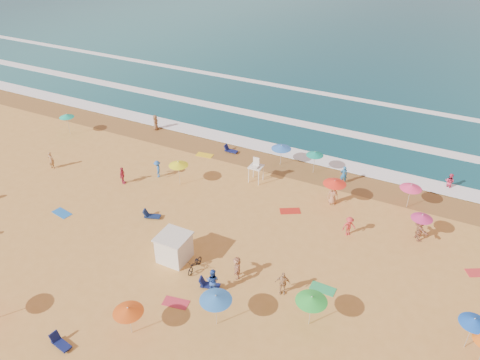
% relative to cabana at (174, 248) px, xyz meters
% --- Properties ---
extents(ground, '(220.00, 220.00, 0.00)m').
position_rel_cabana_xyz_m(ground, '(2.79, 3.69, -1.00)').
color(ground, gold).
rests_on(ground, ground).
extents(ocean, '(220.00, 140.00, 0.18)m').
position_rel_cabana_xyz_m(ocean, '(2.79, 87.69, -1.00)').
color(ocean, '#0C4756').
rests_on(ocean, ground).
extents(wet_sand, '(220.00, 220.00, 0.00)m').
position_rel_cabana_xyz_m(wet_sand, '(2.79, 16.19, -0.99)').
color(wet_sand, olive).
rests_on(wet_sand, ground).
extents(surf_foam, '(200.00, 18.70, 0.05)m').
position_rel_cabana_xyz_m(surf_foam, '(2.79, 25.01, -0.90)').
color(surf_foam, white).
rests_on(surf_foam, ground).
extents(cabana, '(2.00, 2.00, 2.00)m').
position_rel_cabana_xyz_m(cabana, '(0.00, 0.00, 0.00)').
color(cabana, white).
rests_on(cabana, ground).
extents(cabana_roof, '(2.20, 2.20, 0.12)m').
position_rel_cabana_xyz_m(cabana_roof, '(0.00, 0.00, 1.06)').
color(cabana_roof, silver).
rests_on(cabana_roof, cabana).
extents(bicycle, '(0.70, 1.87, 0.97)m').
position_rel_cabana_xyz_m(bicycle, '(1.90, -0.30, -0.51)').
color(bicycle, black).
rests_on(bicycle, ground).
extents(lifeguard_stand, '(1.20, 1.20, 2.10)m').
position_rel_cabana_xyz_m(lifeguard_stand, '(0.73, 12.32, 0.05)').
color(lifeguard_stand, white).
rests_on(lifeguard_stand, ground).
extents(beach_umbrellas, '(47.56, 28.38, 0.71)m').
position_rel_cabana_xyz_m(beach_umbrellas, '(5.88, 4.91, 1.16)').
color(beach_umbrellas, '#16B995').
rests_on(beach_umbrellas, ground).
extents(loungers, '(44.28, 26.35, 0.34)m').
position_rel_cabana_xyz_m(loungers, '(6.37, 0.29, -0.83)').
color(loungers, '#0F144B').
rests_on(loungers, ground).
extents(towels, '(42.89, 24.42, 0.03)m').
position_rel_cabana_xyz_m(towels, '(1.07, 0.76, -0.98)').
color(towels, red).
rests_on(towels, ground).
extents(beachgoers, '(45.02, 25.80, 2.12)m').
position_rel_cabana_xyz_m(beachgoers, '(2.70, 7.10, -0.15)').
color(beachgoers, '#A4774B').
rests_on(beachgoers, ground).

